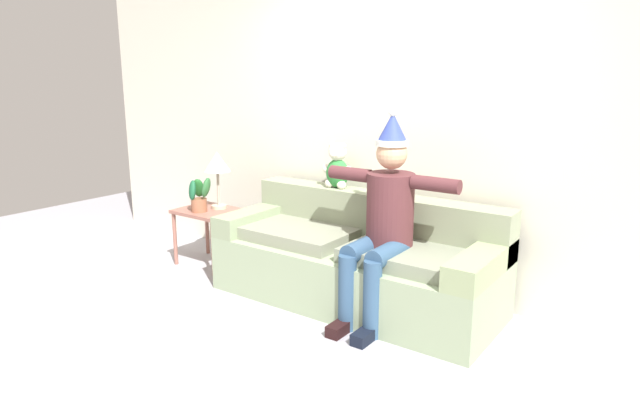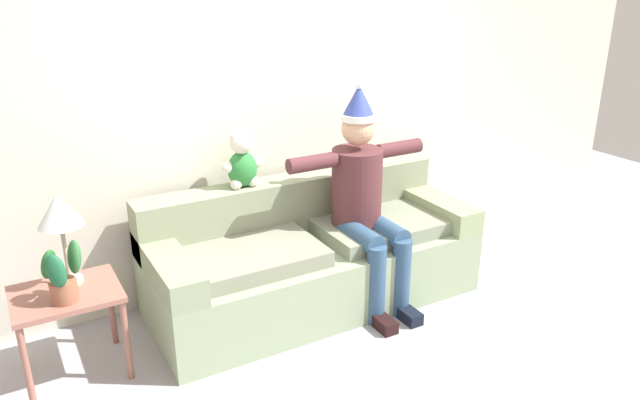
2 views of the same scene
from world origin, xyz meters
name	(u,v)px [view 1 (image 1 of 2)]	position (x,y,z in m)	size (l,w,h in m)	color
ground_plane	(271,352)	(0.00, 0.00, 0.00)	(10.00, 10.00, 0.00)	#A19FA7
back_wall	(393,124)	(0.00, 1.55, 1.35)	(7.00, 0.10, 2.70)	beige
couch	(357,261)	(0.00, 1.03, 0.33)	(2.22, 0.87, 0.82)	gray
person_seated	(384,216)	(0.31, 0.87, 0.77)	(1.02, 0.77, 1.52)	#53292C
teddy_bear	(337,167)	(-0.37, 1.30, 0.99)	(0.29, 0.17, 0.38)	#2D7F38
side_table	(209,218)	(-1.57, 0.96, 0.44)	(0.57, 0.46, 0.52)	#925C4F
table_lamp	(217,164)	(-1.53, 1.05, 0.94)	(0.24, 0.24, 0.53)	#BBB396
potted_plant	(199,196)	(-1.58, 0.86, 0.67)	(0.25, 0.24, 0.33)	#975B40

